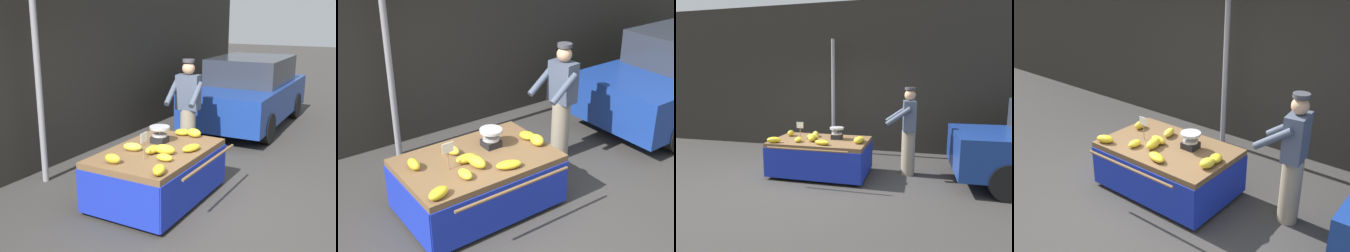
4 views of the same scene
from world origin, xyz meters
TOP-DOWN VIEW (x-y plane):
  - ground_plane at (0.00, 0.00)m, footprint 60.00×60.00m
  - back_wall at (0.00, 2.97)m, footprint 16.00×0.24m
  - street_pole at (-0.12, 2.48)m, footprint 0.09×0.09m
  - banana_cart at (0.15, 0.68)m, footprint 1.86×1.38m
  - weighing_scale at (0.44, 0.82)m, footprint 0.28×0.28m
  - price_sign at (-0.25, 0.62)m, footprint 0.14×0.01m
  - banana_bunch_0 at (0.93, 0.72)m, footprint 0.23×0.26m
  - banana_bunch_1 at (-0.01, 0.65)m, footprint 0.27×0.16m
  - banana_bunch_2 at (-0.57, 0.87)m, footprint 0.12×0.22m
  - banana_bunch_3 at (-0.19, 0.37)m, footprint 0.13×0.21m
  - banana_bunch_4 at (-0.60, 0.21)m, footprint 0.29×0.21m
  - banana_bunch_5 at (-0.05, 0.94)m, footprint 0.17×0.27m
  - banana_bunch_6 at (0.32, 0.26)m, footprint 0.33×0.23m
  - banana_bunch_7 at (0.94, 0.53)m, footprint 0.20×0.25m
  - banana_bunch_8 at (0.04, 0.51)m, footprint 0.18×0.30m
  - vendor_person at (1.80, 1.08)m, footprint 0.61×0.56m

SIDE VIEW (x-z plane):
  - ground_plane at x=0.00m, z-range 0.00..0.00m
  - banana_cart at x=0.15m, z-range 0.17..0.87m
  - banana_bunch_6 at x=0.32m, z-range 0.70..0.79m
  - banana_bunch_3 at x=-0.19m, z-range 0.70..0.79m
  - banana_bunch_0 at x=0.93m, z-range 0.70..0.79m
  - banana_bunch_1 at x=-0.01m, z-range 0.70..0.80m
  - banana_bunch_4 at x=-0.60m, z-range 0.70..0.81m
  - banana_bunch_5 at x=-0.05m, z-range 0.70..0.81m
  - banana_bunch_2 at x=-0.57m, z-range 0.70..0.82m
  - banana_bunch_7 at x=0.94m, z-range 0.70..0.82m
  - banana_bunch_8 at x=0.04m, z-range 0.70..0.83m
  - weighing_scale at x=0.44m, z-range 0.70..0.93m
  - vendor_person at x=1.80m, z-range 0.01..1.73m
  - price_sign at x=-0.25m, z-range 0.77..1.11m
  - street_pole at x=-0.12m, z-range 0.00..2.82m
  - back_wall at x=0.00m, z-range 0.00..3.78m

